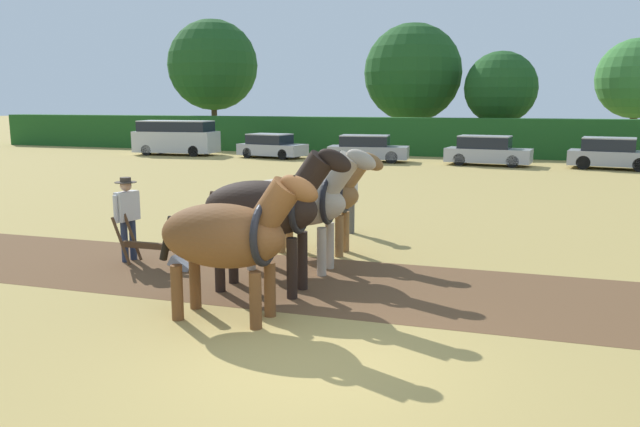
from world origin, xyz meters
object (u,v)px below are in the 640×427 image
draft_horse_trail_left (296,202)px  farmer_beside_team (350,195)px  tree_left (413,73)px  plow (161,253)px  tree_far_left (213,65)px  draft_horse_lead_right (267,208)px  tree_center_left (501,88)px  tree_center (637,79)px  parked_car_center_right (611,154)px  parked_car_center_left (367,149)px  parked_car_left (272,146)px  draft_horse_lead_left (229,235)px  parked_van (176,137)px  parked_car_center (487,151)px  farmer_at_plow (127,212)px  draft_horse_trail_right (318,194)px

draft_horse_trail_left → farmer_beside_team: (-0.01, 3.73, -0.39)m
tree_left → plow: bearing=-87.3°
tree_far_left → draft_horse_lead_right: 39.51m
tree_center_left → tree_center: size_ratio=0.90×
tree_left → parked_car_center_right: (11.91, -10.26, -4.50)m
farmer_beside_team → parked_car_center_left: 19.12m
tree_left → parked_car_center_right: size_ratio=2.04×
draft_horse_trail_left → parked_car_center_left: (-4.52, 22.30, -0.64)m
parked_car_center_right → plow: bearing=-105.8°
tree_center → farmer_beside_team: (-9.96, -29.25, -3.72)m
tree_far_left → parked_car_left: tree_far_left is taller
draft_horse_lead_left → parked_van: (-17.03, 25.73, -0.21)m
tree_left → tree_center: (14.09, 0.16, -0.56)m
tree_center → parked_car_center: (-8.08, -10.55, -3.96)m
parked_car_left → draft_horse_lead_right: bearing=-57.7°
tree_center_left → draft_horse_trail_left: bearing=-93.4°
tree_far_left → parked_van: tree_far_left is taller
plow → parked_car_left: (-7.98, 23.69, 0.36)m
plow → farmer_at_plow: (-0.98, 0.33, 0.71)m
parked_car_center_left → farmer_at_plow: bearing=-94.4°
farmer_beside_team → parked_car_center_right: size_ratio=0.39×
draft_horse_trail_left → parked_car_center: (1.87, 22.42, -0.62)m
farmer_beside_team → parked_car_center: farmer_beside_team is taller
parked_car_center_right → parked_van: bearing=-172.5°
tree_center → draft_horse_trail_left: (-9.96, -32.97, -3.34)m
plow → tree_left: bearing=90.6°
parked_car_center → draft_horse_trail_right: bearing=-90.0°
draft_horse_lead_left → parked_car_left: draft_horse_lead_left is taller
tree_center_left → tree_center: (8.10, 1.42, 0.54)m
draft_horse_lead_right → farmer_at_plow: draft_horse_lead_right is taller
draft_horse_trail_left → plow: size_ratio=1.81×
tree_left → plow: size_ratio=5.28×
tree_far_left → farmer_beside_team: bearing=-55.8°
tree_center → parked_car_center_right: bearing=-101.8°
tree_far_left → parked_van: size_ratio=1.81×
parked_car_center_right → parked_car_left: bearing=-173.0°
tree_center_left → parked_car_center_right: (5.92, -9.00, -3.40)m
draft_horse_lead_left → draft_horse_trail_left: draft_horse_trail_left is taller
farmer_beside_team → draft_horse_lead_left: bearing=-128.7°
plow → farmer_beside_team: (2.54, 4.56, 0.65)m
tree_left → tree_center_left: size_ratio=1.33×
tree_center → draft_horse_lead_right: (-9.91, -34.46, -3.22)m
tree_center_left → parked_car_center_left: (-6.38, -9.25, -3.44)m
farmer_at_plow → parked_car_center_left: size_ratio=0.39×
draft_horse_lead_right → parked_car_center: draft_horse_lead_right is taller
farmer_at_plow → parked_car_center_right: size_ratio=0.41×
farmer_beside_team → tree_left: bearing=58.6°
draft_horse_trail_left → parked_car_left: bearing=112.7°
plow → parked_car_center_left: (-1.98, 23.14, 0.39)m
tree_center_left → draft_horse_trail_right: size_ratio=2.41×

